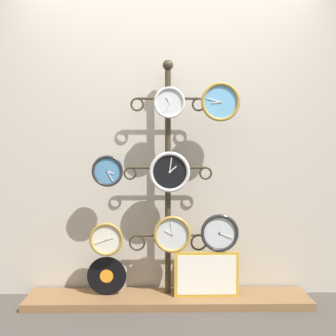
{
  "coord_description": "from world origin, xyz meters",
  "views": [
    {
      "loc": [
        -0.04,
        -2.66,
        1.23
      ],
      "look_at": [
        0.0,
        0.36,
        1.06
      ],
      "focal_mm": 42.0,
      "sensor_mm": 36.0,
      "label": 1
    }
  ],
  "objects": [
    {
      "name": "shop_wall",
      "position": [
        0.0,
        0.57,
        1.4
      ],
      "size": [
        4.4,
        0.04,
        2.8
      ],
      "color": "#BCB2A3",
      "rests_on": "ground_plane"
    },
    {
      "name": "clock_middle_left",
      "position": [
        -0.46,
        0.3,
        1.04
      ],
      "size": [
        0.24,
        0.04,
        0.24
      ],
      "color": "#4C84B2"
    },
    {
      "name": "picture_frame",
      "position": [
        0.3,
        0.31,
        0.24
      ],
      "size": [
        0.5,
        0.02,
        0.35
      ],
      "color": "gold",
      "rests_on": "low_shelf"
    },
    {
      "name": "vinyl_record",
      "position": [
        -0.48,
        0.36,
        0.21
      ],
      "size": [
        0.31,
        0.01,
        0.31
      ],
      "color": "black",
      "rests_on": "low_shelf"
    },
    {
      "name": "ground_plane",
      "position": [
        0.0,
        0.0,
        0.0
      ],
      "size": [
        12.0,
        12.0,
        0.0
      ],
      "primitive_type": "plane",
      "color": "#47423D"
    },
    {
      "name": "clock_bottom_left",
      "position": [
        -0.47,
        0.3,
        0.52
      ],
      "size": [
        0.26,
        0.04,
        0.26
      ],
      "color": "silver"
    },
    {
      "name": "low_shelf",
      "position": [
        0.0,
        0.35,
        0.03
      ],
      "size": [
        2.2,
        0.36,
        0.06
      ],
      "color": "brown",
      "rests_on": "ground_plane"
    },
    {
      "name": "clock_top_center",
      "position": [
        0.01,
        0.31,
        1.55
      ],
      "size": [
        0.24,
        0.04,
        0.24
      ],
      "color": "silver"
    },
    {
      "name": "clock_bottom_center",
      "position": [
        0.03,
        0.32,
        0.55
      ],
      "size": [
        0.29,
        0.04,
        0.29
      ],
      "color": "silver"
    },
    {
      "name": "display_stand",
      "position": [
        0.0,
        0.41,
        0.66
      ],
      "size": [
        0.7,
        0.42,
        1.89
      ],
      "color": "#382D1E",
      "rests_on": "ground_plane"
    },
    {
      "name": "clock_bottom_right",
      "position": [
        0.4,
        0.32,
        0.56
      ],
      "size": [
        0.29,
        0.04,
        0.29
      ],
      "color": "silver"
    },
    {
      "name": "clock_top_right",
      "position": [
        0.39,
        0.3,
        1.56
      ],
      "size": [
        0.29,
        0.04,
        0.29
      ],
      "color": "#60A8DB"
    },
    {
      "name": "clock_middle_center",
      "position": [
        0.01,
        0.31,
        1.03
      ],
      "size": [
        0.31,
        0.04,
        0.31
      ],
      "color": "black"
    }
  ]
}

